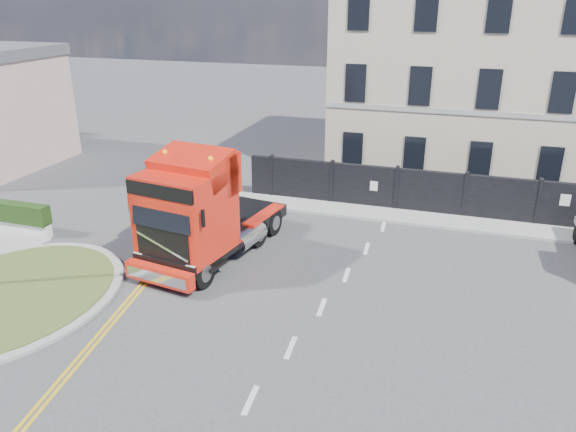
% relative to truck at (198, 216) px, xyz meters
% --- Properties ---
extents(ground, '(120.00, 120.00, 0.00)m').
position_rel_truck_xyz_m(ground, '(2.12, -1.32, -1.89)').
color(ground, '#424244').
rests_on(ground, ground).
extents(traffic_island, '(6.80, 6.80, 0.17)m').
position_rel_truck_xyz_m(traffic_island, '(-4.88, -4.32, -1.81)').
color(traffic_island, '#979791').
rests_on(traffic_island, ground).
extents(hoarding_fence, '(18.80, 0.25, 2.00)m').
position_rel_truck_xyz_m(hoarding_fence, '(8.67, 7.68, -0.89)').
color(hoarding_fence, black).
rests_on(hoarding_fence, ground).
extents(georgian_building, '(12.30, 10.30, 12.80)m').
position_rel_truck_xyz_m(georgian_building, '(8.12, 15.18, 3.89)').
color(georgian_building, '#C1B899').
rests_on(georgian_building, ground).
extents(pavement_far, '(20.00, 1.60, 0.12)m').
position_rel_truck_xyz_m(pavement_far, '(8.12, 6.78, -1.83)').
color(pavement_far, '#979791').
rests_on(pavement_far, ground).
extents(truck, '(3.68, 7.35, 4.21)m').
position_rel_truck_xyz_m(truck, '(0.00, 0.00, 0.00)').
color(truck, black).
rests_on(truck, ground).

